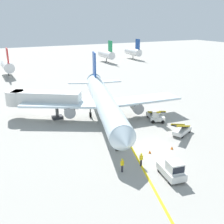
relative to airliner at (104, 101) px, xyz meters
The scene contains 16 objects.
ground_plane 13.54m from the airliner, 83.10° to the right, with size 300.00×300.00×0.00m, color #9E9B93.
taxi_line_yellow 8.71m from the airliner, 91.12° to the right, with size 0.30×80.00×0.01m, color yellow.
airliner is the anchor object (origin of this frame).
jet_bridge 11.39m from the airliner, 149.19° to the left, with size 12.08×9.13×4.85m.
pushback_tug 20.19m from the airliner, 92.89° to the right, with size 2.46×3.86×2.20m.
baggage_tug_near_wing 9.50m from the airliner, 35.33° to the right, with size 2.73×2.29×2.10m.
belt_loader_forward_hold 13.98m from the airliner, 55.09° to the right, with size 5.07×3.22×2.59m.
belt_loader_aft_hold 9.29m from the airliner, 28.20° to the right, with size 2.13×5.15×2.59m.
ground_crew_marshaller 17.48m from the airliner, 108.08° to the right, with size 0.36×0.24×1.70m.
ground_crew_wing_walker 16.74m from the airliner, 99.44° to the right, with size 0.36×0.24×1.70m.
safety_cone_nose_left 14.47m from the airliner, 89.63° to the right, with size 0.36×0.36×0.44m, color orange.
safety_cone_nose_right 15.24m from the airliner, 76.72° to the right, with size 0.36×0.36×0.44m, color orange.
safety_cone_wingtip_left 5.27m from the airliner, 50.17° to the left, with size 0.36×0.36×0.44m, color orange.
distant_aircraft_mid_left 48.72m from the airliner, 102.10° to the left, with size 3.00×10.10×8.80m.
distant_aircraft_mid_right 65.92m from the airliner, 63.90° to the left, with size 3.00×10.10×8.80m.
distant_aircraft_far_right 75.85m from the airliner, 55.07° to the left, with size 3.00×10.10×8.80m.
Camera 1 is at (-20.15, -27.02, 16.74)m, focal length 42.96 mm.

